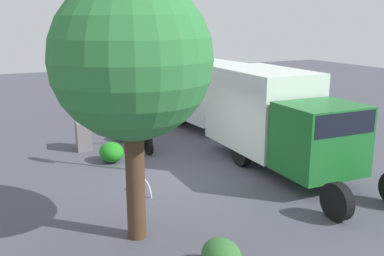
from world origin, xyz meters
name	(u,v)px	position (x,y,z in m)	size (l,w,h in m)	color
ground_plane	(180,180)	(0.00, 0.00, 0.00)	(60.00, 60.00, 0.00)	#474853
box_truck_near	(278,116)	(-0.14, -3.25, 1.63)	(7.05, 2.23, 2.99)	black
box_truck_far	(188,86)	(6.95, -3.42, 1.59)	(8.22, 2.76, 2.85)	black
motorcycle	(141,136)	(3.29, 0.06, 0.52)	(1.81, 0.56, 1.20)	black
stop_sign	(138,102)	(1.22, 0.79, 2.15)	(0.71, 0.33, 3.22)	#9E9EA3
street_tree	(131,61)	(-2.74, 2.18, 3.76)	(3.22, 3.22, 5.40)	#47301E
utility_cabinet	(83,136)	(4.32, 1.90, 0.51)	(0.79, 0.50, 1.01)	slate
bike_rack_hoop	(144,193)	(-0.51, 1.26, 0.00)	(0.85, 0.85, 0.05)	#B7B7BC
shrub_near_sign	(112,152)	(2.50, 1.36, 0.33)	(0.96, 0.78, 0.65)	#20821D
shrub_mid_verge	(122,134)	(4.92, 0.33, 0.25)	(0.74, 0.61, 0.51)	#277E39
shrub_by_tree	(221,256)	(-4.64, 1.16, 0.30)	(0.87, 0.71, 0.59)	#326A2F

